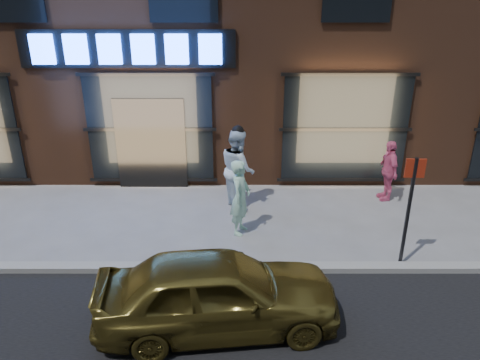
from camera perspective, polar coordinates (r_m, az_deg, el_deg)
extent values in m
plane|color=slate|center=(9.46, -14.36, -10.61)|extent=(90.00, 90.00, 0.00)
cube|color=gray|center=(9.42, -14.40, -10.31)|extent=(60.00, 0.25, 0.12)
cube|color=black|center=(11.92, -13.61, 15.28)|extent=(5.20, 0.06, 0.90)
cube|color=black|center=(12.36, -10.78, 4.32)|extent=(1.80, 0.10, 2.40)
cube|color=#FFBF72|center=(12.30, -10.87, 6.17)|extent=(3.00, 0.04, 2.60)
cube|color=black|center=(12.26, -10.90, 6.12)|extent=(3.20, 0.06, 2.80)
cube|color=#FFBF72|center=(12.37, 12.65, 6.13)|extent=(3.00, 0.04, 2.60)
cube|color=black|center=(12.34, 12.69, 6.08)|extent=(3.20, 0.06, 2.80)
cube|color=#2659FF|center=(12.46, -22.95, 14.47)|extent=(0.55, 0.12, 0.70)
cube|color=#2659FF|center=(12.18, -19.37, 14.81)|extent=(0.55, 0.12, 0.70)
cube|color=#2659FF|center=(11.95, -15.62, 15.10)|extent=(0.55, 0.12, 0.70)
cube|color=#2659FF|center=(11.77, -11.72, 15.34)|extent=(0.55, 0.12, 0.70)
cube|color=#2659FF|center=(11.64, -7.72, 15.52)|extent=(0.55, 0.12, 0.70)
cube|color=#2659FF|center=(11.56, -3.63, 15.63)|extent=(0.55, 0.12, 0.70)
imported|color=#C0FDDE|center=(10.03, 0.05, -2.12)|extent=(0.57, 0.71, 1.69)
imported|color=white|center=(11.19, -0.26, 1.44)|extent=(1.00, 1.13, 1.95)
imported|color=#E35D89|center=(12.17, 17.63, 1.12)|extent=(0.45, 0.93, 1.55)
imported|color=brown|center=(7.56, -2.72, -13.45)|extent=(3.97, 1.95, 1.30)
cylinder|color=#262628|center=(9.28, 19.77, -3.95)|extent=(0.07, 0.07, 2.25)
cube|color=#A22612|center=(8.91, 20.58, 1.35)|extent=(0.36, 0.04, 0.36)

